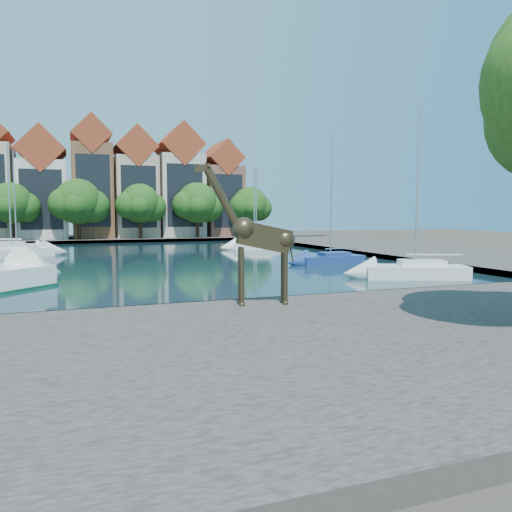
{
  "coord_description": "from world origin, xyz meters",
  "views": [
    {
      "loc": [
        -6.97,
        -19.41,
        4.07
      ],
      "look_at": [
        0.33,
        0.27,
        2.23
      ],
      "focal_mm": 35.0,
      "sensor_mm": 36.0,
      "label": 1
    }
  ],
  "objects": [
    {
      "name": "ground",
      "position": [
        0.0,
        0.0,
        0.0
      ],
      "size": [
        160.0,
        160.0,
        0.0
      ],
      "primitive_type": "plane",
      "color": "#38332B",
      "rests_on": "ground"
    },
    {
      "name": "water_basin",
      "position": [
        0.0,
        24.0,
        0.04
      ],
      "size": [
        38.0,
        50.0,
        0.08
      ],
      "primitive_type": "cube",
      "color": "black",
      "rests_on": "ground"
    },
    {
      "name": "near_quay",
      "position": [
        0.0,
        -7.0,
        0.25
      ],
      "size": [
        50.0,
        14.0,
        0.5
      ],
      "primitive_type": "cube",
      "color": "#504946",
      "rests_on": "ground"
    },
    {
      "name": "far_quay",
      "position": [
        0.0,
        56.0,
        0.25
      ],
      "size": [
        60.0,
        16.0,
        0.5
      ],
      "primitive_type": "cube",
      "color": "#504946",
      "rests_on": "ground"
    },
    {
      "name": "right_quay",
      "position": [
        25.0,
        24.0,
        0.25
      ],
      "size": [
        14.0,
        52.0,
        0.5
      ],
      "primitive_type": "cube",
      "color": "#504946",
      "rests_on": "ground"
    },
    {
      "name": "townhouse_west_inner",
      "position": [
        -10.5,
        55.99,
        7.35
      ],
      "size": [
        6.43,
        9.18,
        15.15
      ],
      "color": "silver",
      "rests_on": "far_quay"
    },
    {
      "name": "townhouse_center",
      "position": [
        -4.0,
        55.99,
        8.36
      ],
      "size": [
        5.44,
        9.18,
        16.93
      ],
      "color": "brown",
      "rests_on": "far_quay"
    },
    {
      "name": "townhouse_east_inner",
      "position": [
        2.0,
        55.99,
        7.73
      ],
      "size": [
        5.94,
        9.18,
        15.79
      ],
      "color": "tan",
      "rests_on": "far_quay"
    },
    {
      "name": "townhouse_east_mid",
      "position": [
        8.5,
        55.99,
        8.1
      ],
      "size": [
        6.43,
        9.18,
        16.65
      ],
      "color": "beige",
      "rests_on": "far_quay"
    },
    {
      "name": "townhouse_east_end",
      "position": [
        15.0,
        55.99,
        7.11
      ],
      "size": [
        5.44,
        9.18,
        14.43
      ],
      "color": "brown",
      "rests_on": "far_quay"
    },
    {
      "name": "far_tree_west",
      "position": [
        -13.91,
        50.49,
        5.08
      ],
      "size": [
        6.76,
        5.2,
        7.36
      ],
      "color": "#332114",
      "rests_on": "far_quay"
    },
    {
      "name": "far_tree_mid_west",
      "position": [
        -5.89,
        50.49,
        5.29
      ],
      "size": [
        7.8,
        6.0,
        8.0
      ],
      "color": "#332114",
      "rests_on": "far_quay"
    },
    {
      "name": "far_tree_mid_east",
      "position": [
        2.1,
        50.49,
        5.13
      ],
      "size": [
        7.02,
        5.4,
        7.52
      ],
      "color": "#332114",
      "rests_on": "far_quay"
    },
    {
      "name": "far_tree_east",
      "position": [
        10.11,
        50.49,
        5.24
      ],
      "size": [
        7.54,
        5.8,
        7.84
      ],
      "color": "#332114",
      "rests_on": "far_quay"
    },
    {
      "name": "far_tree_far_east",
      "position": [
        18.09,
        50.49,
        5.08
      ],
      "size": [
        6.76,
        5.2,
        7.36
      ],
      "color": "#332114",
      "rests_on": "far_quay"
    },
    {
      "name": "giraffe_statue",
      "position": [
        -0.28,
        -1.45,
        3.15
      ],
      "size": [
        3.77,
        1.04,
        5.4
      ],
      "color": "#372D1B",
      "rests_on": "near_quay"
    },
    {
      "name": "sailboat_left_c",
      "position": [
        -12.0,
        29.59,
        0.67
      ],
      "size": [
        7.16,
        4.36,
        9.96
      ],
      "color": "silver",
      "rests_on": "water_basin"
    },
    {
      "name": "sailboat_left_d",
      "position": [
        -12.13,
        35.43,
        0.63
      ],
      "size": [
        5.22,
        2.09,
        8.68
      ],
      "color": "silver",
      "rests_on": "water_basin"
    },
    {
      "name": "sailboat_left_e",
      "position": [
        -12.43,
        38.84,
        0.63
      ],
      "size": [
        5.14,
        2.4,
        10.45
      ],
      "color": "white",
      "rests_on": "water_basin"
    },
    {
      "name": "sailboat_right_a",
      "position": [
        12.52,
        5.36,
        0.69
      ],
      "size": [
        6.4,
        4.25,
        10.54
      ],
      "color": "silver",
      "rests_on": "water_basin"
    },
    {
      "name": "sailboat_right_b",
      "position": [
        12.0,
        14.93,
        0.58
      ],
      "size": [
        5.41,
        2.17,
        10.26
      ],
      "color": "navy",
      "rests_on": "water_basin"
    },
    {
      "name": "sailboat_right_c",
      "position": [
        12.0,
        31.66,
        0.61
      ],
      "size": [
        5.95,
        2.39,
        8.87
      ],
      "color": "white",
      "rests_on": "water_basin"
    },
    {
      "name": "sailboat_right_d",
      "position": [
        12.43,
        33.44,
        0.68
      ],
      "size": [
        5.81,
        3.85,
        8.96
      ],
      "color": "silver",
      "rests_on": "water_basin"
    }
  ]
}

